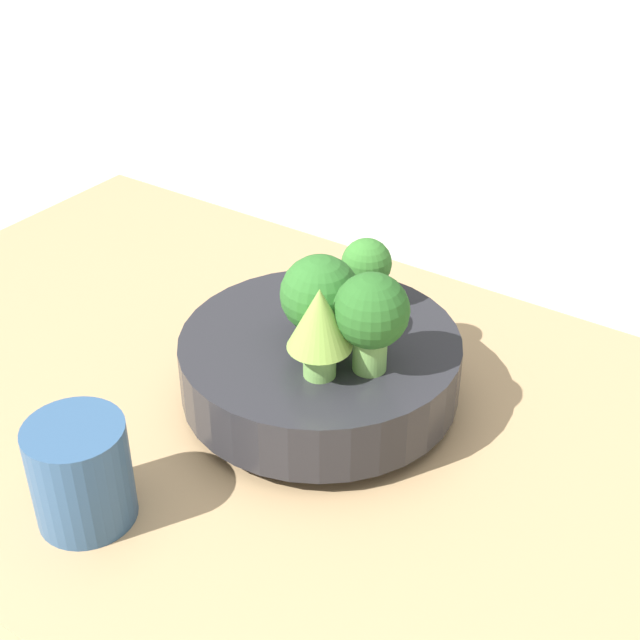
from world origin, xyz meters
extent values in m
plane|color=beige|center=(0.00, 0.00, 0.00)|extent=(6.00, 6.00, 0.00)
cube|color=tan|center=(0.00, 0.00, 0.02)|extent=(1.08, 0.61, 0.04)
cylinder|color=#28282D|center=(-0.01, 0.03, 0.05)|extent=(0.11, 0.11, 0.01)
cylinder|color=#28282D|center=(-0.01, 0.03, 0.08)|extent=(0.25, 0.25, 0.06)
cylinder|color=#7AB256|center=(-0.01, 0.03, 0.12)|extent=(0.03, 0.03, 0.02)
sphere|color=#2D6B28|center=(-0.01, 0.03, 0.16)|extent=(0.07, 0.07, 0.07)
cylinder|color=#7AB256|center=(0.02, -0.01, 0.13)|extent=(0.03, 0.03, 0.03)
cone|color=#84AD47|center=(0.02, -0.01, 0.17)|extent=(0.05, 0.05, 0.05)
cylinder|color=#6BA34C|center=(-0.01, 0.11, 0.12)|extent=(0.02, 0.02, 0.03)
sphere|color=#387A2D|center=(-0.01, 0.11, 0.15)|extent=(0.05, 0.05, 0.05)
cylinder|color=#7AB256|center=(0.05, 0.02, 0.13)|extent=(0.03, 0.03, 0.04)
sphere|color=#286023|center=(0.05, 0.02, 0.17)|extent=(0.06, 0.06, 0.06)
cylinder|color=#33567F|center=(-0.08, -0.19, 0.09)|extent=(0.08, 0.08, 0.09)
camera|label=1|loc=(0.36, -0.52, 0.56)|focal=50.00mm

